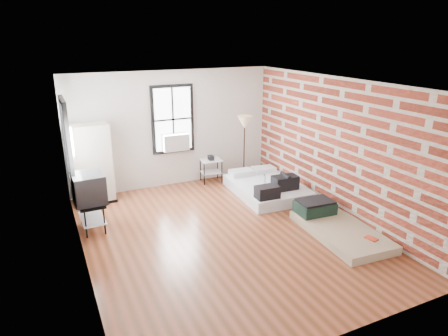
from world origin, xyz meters
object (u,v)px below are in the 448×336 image
side_table (211,164)px  floor_lamp (245,126)px  wardrobe (91,164)px  tv_stand (89,190)px  mattress_bare (334,225)px  mattress_main (267,187)px

side_table → floor_lamp: floor_lamp is taller
floor_lamp → wardrobe: bearing=177.2°
floor_lamp → tv_stand: 4.11m
mattress_bare → side_table: (-1.06, 3.47, 0.34)m
mattress_main → tv_stand: tv_stand is taller
mattress_bare → side_table: side_table is taller
mattress_bare → tv_stand: tv_stand is taller
side_table → mattress_main: bearing=-56.6°
mattress_main → wardrobe: wardrobe is taller
floor_lamp → tv_stand: bearing=-163.4°
wardrobe → side_table: wardrobe is taller
wardrobe → tv_stand: size_ratio=1.58×
mattress_main → wardrobe: size_ratio=1.14×
mattress_main → mattress_bare: size_ratio=0.99×
mattress_main → side_table: size_ratio=2.93×
floor_lamp → tv_stand: size_ratio=1.49×
floor_lamp → side_table: bearing=162.8°
wardrobe → tv_stand: wardrobe is taller
mattress_bare → side_table: size_ratio=2.96×
wardrobe → floor_lamp: bearing=-5.9°
mattress_main → tv_stand: bearing=-175.7°
floor_lamp → tv_stand: floor_lamp is taller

